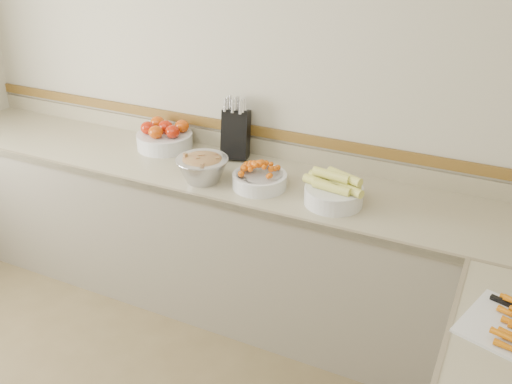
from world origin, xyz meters
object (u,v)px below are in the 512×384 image
at_px(tomato_bowl, 164,137).
at_px(cherry_tomato_bowl, 260,178).
at_px(knife_block, 236,133).
at_px(rhubarb_bowl, 202,167).
at_px(corn_bowl, 334,192).

relative_size(tomato_bowl, cherry_tomato_bowl, 1.18).
bearing_deg(knife_block, cherry_tomato_bowl, -45.44).
distance_m(tomato_bowl, rhubarb_bowl, 0.55).
bearing_deg(cherry_tomato_bowl, corn_bowl, -1.17).
relative_size(knife_block, tomato_bowl, 1.08).
relative_size(cherry_tomato_bowl, rhubarb_bowl, 1.01).
bearing_deg(cherry_tomato_bowl, tomato_bowl, 162.63).
height_order(tomato_bowl, cherry_tomato_bowl, tomato_bowl).
bearing_deg(rhubarb_bowl, cherry_tomato_bowl, 12.83).
bearing_deg(knife_block, tomato_bowl, -171.68).
distance_m(knife_block, tomato_bowl, 0.48).
height_order(knife_block, tomato_bowl, knife_block).
relative_size(corn_bowl, rhubarb_bowl, 1.14).
xyz_separation_m(tomato_bowl, corn_bowl, (1.19, -0.25, -0.00)).
relative_size(tomato_bowl, rhubarb_bowl, 1.20).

